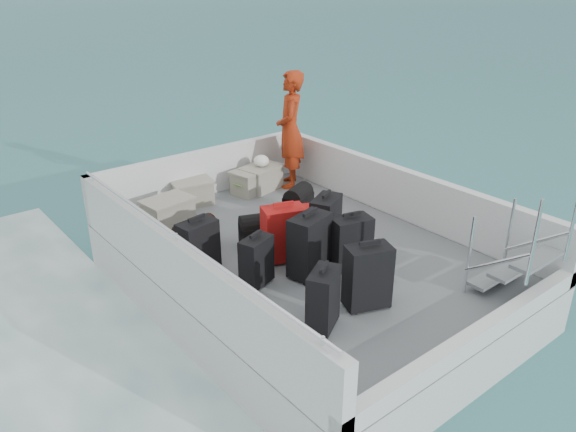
# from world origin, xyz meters

# --- Properties ---
(ground) EXTENTS (160.00, 160.00, 0.00)m
(ground) POSITION_xyz_m (0.00, 0.00, 0.00)
(ground) COLOR #1A545C
(ground) RESTS_ON ground
(ferry_hull) EXTENTS (3.60, 5.00, 0.60)m
(ferry_hull) POSITION_xyz_m (0.00, 0.00, 0.30)
(ferry_hull) COLOR silver
(ferry_hull) RESTS_ON ground
(deck) EXTENTS (3.30, 4.70, 0.02)m
(deck) POSITION_xyz_m (0.00, 0.00, 0.61)
(deck) COLOR slate
(deck) RESTS_ON ferry_hull
(deck_fittings) EXTENTS (3.60, 5.00, 0.90)m
(deck_fittings) POSITION_xyz_m (0.35, -0.32, 0.99)
(deck_fittings) COLOR silver
(deck_fittings) RESTS_ON deck
(suitcase_0) EXTENTS (0.47, 0.40, 0.63)m
(suitcase_0) POSITION_xyz_m (-0.92, -1.32, 0.93)
(suitcase_0) COLOR black
(suitcase_0) RESTS_ON deck
(suitcase_1) EXTENTS (0.43, 0.33, 0.57)m
(suitcase_1) POSITION_xyz_m (-0.94, -0.26, 0.91)
(suitcase_1) COLOR black
(suitcase_1) RESTS_ON deck
(suitcase_2) EXTENTS (0.47, 0.32, 0.63)m
(suitcase_2) POSITION_xyz_m (-1.28, 0.39, 0.94)
(suitcase_2) COLOR black
(suitcase_2) RESTS_ON deck
(suitcase_3) EXTENTS (0.52, 0.41, 0.70)m
(suitcase_3) POSITION_xyz_m (-0.31, -1.33, 0.97)
(suitcase_3) COLOR black
(suitcase_3) RESTS_ON deck
(suitcase_4) EXTENTS (0.55, 0.41, 0.73)m
(suitcase_4) POSITION_xyz_m (-0.33, -0.45, 0.98)
(suitcase_4) COLOR black
(suitcase_4) RESTS_ON deck
(suitcase_5) EXTENTS (0.56, 0.44, 0.68)m
(suitcase_5) POSITION_xyz_m (-0.34, 0.01, 0.96)
(suitcase_5) COLOR #AB160D
(suitcase_5) RESTS_ON deck
(suitcase_6) EXTENTS (0.51, 0.38, 0.63)m
(suitcase_6) POSITION_xyz_m (0.14, -0.63, 0.94)
(suitcase_6) COLOR black
(suitcase_6) RESTS_ON deck
(suitcase_7) EXTENTS (0.54, 0.45, 0.65)m
(suitcase_7) POSITION_xyz_m (0.29, -0.03, 0.95)
(suitcase_7) COLOR black
(suitcase_7) RESTS_ON deck
(suitcase_8) EXTENTS (0.81, 0.70, 0.27)m
(suitcase_8) POSITION_xyz_m (0.45, 0.50, 0.75)
(suitcase_8) COLOR #AB160D
(suitcase_8) RESTS_ON deck
(duffel_0) EXTENTS (0.56, 0.38, 0.32)m
(duffel_0) POSITION_xyz_m (-1.03, 0.88, 0.78)
(duffel_0) COLOR black
(duffel_0) RESTS_ON deck
(duffel_1) EXTENTS (0.56, 0.46, 0.32)m
(duffel_1) POSITION_xyz_m (-0.33, 0.51, 0.78)
(duffel_1) COLOR black
(duffel_1) RESTS_ON deck
(duffel_2) EXTENTS (0.51, 0.45, 0.32)m
(duffel_2) POSITION_xyz_m (0.68, 0.95, 0.78)
(duffel_2) COLOR black
(duffel_2) RESTS_ON deck
(crate_0) EXTENTS (0.65, 0.49, 0.37)m
(crate_0) POSITION_xyz_m (-0.96, 1.73, 0.80)
(crate_0) COLOR gray
(crate_0) RESTS_ON deck
(crate_1) EXTENTS (0.61, 0.48, 0.33)m
(crate_1) POSITION_xyz_m (-0.31, 2.20, 0.79)
(crate_1) COLOR gray
(crate_1) RESTS_ON deck
(crate_2) EXTENTS (0.65, 0.51, 0.35)m
(crate_2) POSITION_xyz_m (0.83, 2.03, 0.80)
(crate_2) COLOR gray
(crate_2) RESTS_ON deck
(crate_3) EXTENTS (0.63, 0.50, 0.34)m
(crate_3) POSITION_xyz_m (0.63, 2.03, 0.79)
(crate_3) COLOR gray
(crate_3) RESTS_ON deck
(yellow_bag) EXTENTS (0.28, 0.26, 0.22)m
(yellow_bag) POSITION_xyz_m (1.12, 2.09, 0.73)
(yellow_bag) COLOR gold
(yellow_bag) RESTS_ON deck
(white_bag) EXTENTS (0.24, 0.24, 0.18)m
(white_bag) POSITION_xyz_m (0.83, 2.03, 1.06)
(white_bag) COLOR white
(white_bag) RESTS_ON crate_2
(passenger) EXTENTS (0.76, 0.79, 1.81)m
(passenger) POSITION_xyz_m (1.30, 1.90, 1.53)
(passenger) COLOR red
(passenger) RESTS_ON deck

